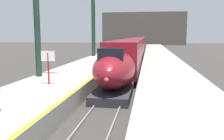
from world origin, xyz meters
name	(u,v)px	position (x,y,z in m)	size (l,w,h in m)	color
platform_left	(96,65)	(-4.05, 24.75, 0.53)	(4.80, 110.00, 1.05)	gray
platform_right	(163,66)	(4.05, 24.75, 0.53)	(4.80, 110.00, 1.05)	gray
platform_left_safety_stripe	(115,61)	(-1.77, 24.75, 1.05)	(0.20, 107.80, 0.01)	yellow
rail_main_left	(125,66)	(-0.75, 27.50, 0.06)	(0.08, 110.00, 0.12)	slate
rail_main_right	(136,66)	(0.75, 27.50, 0.06)	(0.08, 110.00, 0.12)	slate
highspeed_train_main	(137,46)	(0.00, 45.68, 1.97)	(2.92, 75.21, 3.60)	maroon
station_column_far	(94,15)	(-5.90, 31.64, 7.18)	(4.00, 0.68, 10.33)	#1E3828
station_column_distant	(93,18)	(-5.90, 31.11, 6.64)	(4.00, 0.68, 9.30)	#1E3828
departure_info_board	(48,61)	(-3.93, 10.12, 2.56)	(0.90, 0.10, 2.12)	maroon
terminus_back_wall	(143,29)	(0.00, 102.00, 7.00)	(36.00, 2.00, 14.00)	#4C4742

